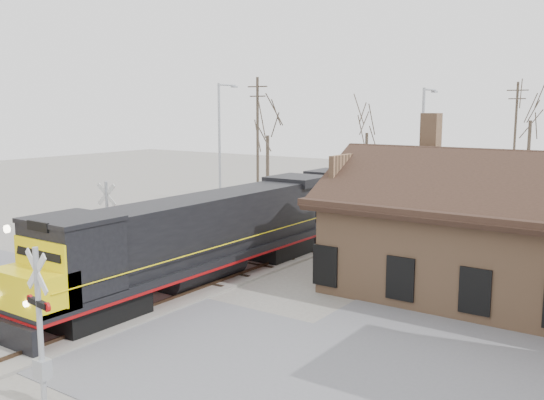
% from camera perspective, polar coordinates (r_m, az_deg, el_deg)
% --- Properties ---
extents(ground, '(140.00, 140.00, 0.00)m').
position_cam_1_polar(ground, '(24.75, -16.09, -10.90)').
color(ground, gray).
rests_on(ground, ground).
extents(road, '(60.00, 9.00, 0.03)m').
position_cam_1_polar(road, '(24.75, -16.09, -10.87)').
color(road, slate).
rests_on(road, ground).
extents(track_main, '(3.40, 90.00, 0.24)m').
position_cam_1_polar(track_main, '(35.66, 2.98, -4.43)').
color(track_main, gray).
rests_on(track_main, ground).
extents(track_siding, '(3.40, 90.00, 0.24)m').
position_cam_1_polar(track_siding, '(38.16, -2.77, -3.55)').
color(track_siding, gray).
rests_on(track_siding, ground).
extents(depot, '(15.20, 9.31, 7.90)m').
position_cam_1_polar(depot, '(27.85, 21.02, -3.81)').
color(depot, '#9F7452').
rests_on(depot, ground).
extents(locomotive_lead, '(2.89, 19.36, 4.30)m').
position_cam_1_polar(locomotive_lead, '(27.76, -7.45, -3.65)').
color(locomotive_lead, black).
rests_on(locomotive_lead, ground).
extents(locomotive_trailing, '(2.89, 19.36, 4.07)m').
position_cam_1_polar(locomotive_trailing, '(44.06, 9.99, 0.88)').
color(locomotive_trailing, black).
rests_on(locomotive_trailing, ground).
extents(crossbuck_near, '(1.27, 0.33, 4.46)m').
position_cam_1_polar(crossbuck_near, '(18.14, -20.98, -11.54)').
color(crossbuck_near, '#A5A8AD').
rests_on(crossbuck_near, ground).
extents(crossbuck_far, '(1.27, 0.34, 4.47)m').
position_cam_1_polar(crossbuck_far, '(32.03, -15.20, -2.57)').
color(crossbuck_far, '#A5A8AD').
rests_on(crossbuck_far, ground).
extents(streetlight_a, '(0.25, 2.04, 9.79)m').
position_cam_1_polar(streetlight_a, '(42.21, -4.84, 4.98)').
color(streetlight_a, '#A5A8AD').
rests_on(streetlight_a, ground).
extents(streetlight_b, '(0.25, 2.04, 9.30)m').
position_cam_1_polar(streetlight_b, '(36.82, 13.98, 3.82)').
color(streetlight_b, '#A5A8AD').
rests_on(streetlight_b, ground).
extents(utility_pole_a, '(2.00, 0.24, 10.69)m').
position_cam_1_polar(utility_pole_a, '(51.97, -1.36, 5.86)').
color(utility_pole_a, '#382D23').
rests_on(utility_pole_a, ground).
extents(utility_pole_b, '(2.00, 0.24, 10.58)m').
position_cam_1_polar(utility_pole_b, '(63.33, 21.90, 5.70)').
color(utility_pole_b, '#382D23').
rests_on(utility_pole_b, ground).
extents(tree_a, '(3.74, 3.74, 9.17)m').
position_cam_1_polar(tree_a, '(55.83, -0.42, 7.03)').
color(tree_a, '#382D23').
rests_on(tree_a, ground).
extents(tree_b, '(3.76, 3.76, 9.20)m').
position_cam_1_polar(tree_b, '(61.59, 8.94, 7.11)').
color(tree_b, '#382D23').
rests_on(tree_b, ground).
extents(tree_c, '(4.63, 4.63, 11.34)m').
position_cam_1_polar(tree_c, '(62.43, 23.21, 7.94)').
color(tree_c, '#382D23').
rests_on(tree_c, ground).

